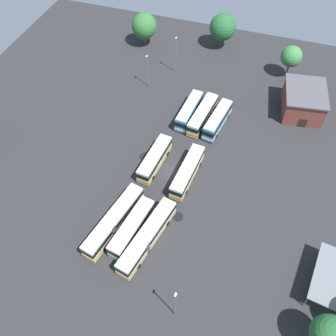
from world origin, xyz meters
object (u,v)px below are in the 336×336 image
at_px(lamp_post_far_corner, 176,54).
at_px(tree_northeast, 330,335).
at_px(bus_row2_slot1, 203,115).
at_px(maintenance_shelter, 331,276).
at_px(depot_building, 303,101).
at_px(bus_row0_slot0, 147,237).
at_px(tree_east_edge, 291,56).
at_px(bus_row1_slot2, 155,159).
at_px(tree_south_edge, 144,26).
at_px(tree_west_edge, 223,27).
at_px(lamp_post_mid_lot, 175,304).
at_px(bus_row0_slot2, 114,221).
at_px(bus_row1_slot0, 187,172).
at_px(bus_row0_slot1, 132,228).
at_px(bus_row2_slot0, 218,120).
at_px(lamp_post_near_entrance, 147,70).
at_px(bus_row2_slot2, 189,111).

distance_m(lamp_post_far_corner, tree_northeast, 66.92).
xyz_separation_m(bus_row2_slot1, maintenance_shelter, (-29.90, -28.18, 1.39)).
xyz_separation_m(depot_building, lamp_post_far_corner, (4.81, 31.28, 2.34)).
bearing_deg(bus_row0_slot0, tree_east_edge, -17.23).
xyz_separation_m(bus_row1_slot2, tree_south_edge, (39.21, 16.79, 3.63)).
distance_m(bus_row2_slot1, tree_west_edge, 29.71).
bearing_deg(tree_west_edge, lamp_post_mid_lot, -172.21).
height_order(bus_row0_slot2, bus_row2_slot1, same).
distance_m(bus_row1_slot0, lamp_post_mid_lot, 26.21).
height_order(bus_row0_slot1, depot_building, depot_building).
height_order(bus_row2_slot0, maintenance_shelter, bus_row2_slot0).
relative_size(bus_row0_slot2, bus_row1_slot2, 1.36).
distance_m(bus_row2_slot0, tree_south_edge, 35.87).
xyz_separation_m(bus_row0_slot0, bus_row0_slot1, (0.82, 3.07, -0.00)).
height_order(maintenance_shelter, tree_northeast, tree_northeast).
height_order(bus_row1_slot2, bus_row2_slot0, same).
bearing_deg(tree_south_edge, lamp_post_mid_lot, -155.89).
height_order(depot_building, tree_east_edge, tree_east_edge).
xyz_separation_m(tree_northeast, tree_east_edge, (61.65, 12.08, 0.02)).
bearing_deg(bus_row2_slot0, tree_west_edge, 11.82).
height_order(bus_row0_slot0, lamp_post_near_entrance, lamp_post_near_entrance).
bearing_deg(tree_south_edge, tree_east_edge, -92.82).
height_order(bus_row0_slot1, bus_row2_slot2, same).
height_order(depot_building, maintenance_shelter, depot_building).
relative_size(tree_northeast, tree_south_edge, 0.95).
bearing_deg(tree_northeast, lamp_post_far_corner, 35.29).
height_order(lamp_post_near_entrance, tree_east_edge, lamp_post_near_entrance).
bearing_deg(tree_east_edge, bus_row0_slot2, 156.24).
xyz_separation_m(bus_row0_slot2, maintenance_shelter, (0.84, -35.84, 1.39)).
relative_size(bus_row0_slot0, depot_building, 1.24).
relative_size(bus_row1_slot2, lamp_post_far_corner, 1.16).
relative_size(bus_row1_slot0, lamp_post_mid_lot, 1.49).
height_order(lamp_post_near_entrance, tree_northeast, lamp_post_near_entrance).
relative_size(bus_row2_slot2, lamp_post_mid_lot, 1.37).
height_order(bus_row2_slot1, tree_south_edge, tree_south_edge).
height_order(bus_row2_slot0, bus_row2_slot1, same).
xyz_separation_m(bus_row2_slot2, lamp_post_far_corner, (14.79, 7.88, 3.33)).
bearing_deg(bus_row1_slot2, bus_row2_slot2, -9.39).
height_order(bus_row1_slot0, bus_row1_slot2, same).
distance_m(bus_row0_slot0, lamp_post_far_corner, 48.02).
height_order(lamp_post_near_entrance, tree_south_edge, tree_south_edge).
height_order(maintenance_shelter, lamp_post_mid_lot, lamp_post_mid_lot).
height_order(bus_row0_slot0, tree_northeast, tree_northeast).
relative_size(bus_row0_slot2, bus_row2_slot0, 1.36).
relative_size(bus_row2_slot2, tree_west_edge, 1.22).
bearing_deg(bus_row0_slot1, lamp_post_far_corner, 8.39).
bearing_deg(depot_building, maintenance_shelter, -168.89).
relative_size(lamp_post_near_entrance, lamp_post_mid_lot, 1.03).
bearing_deg(maintenance_shelter, tree_west_edge, 27.60).
height_order(tree_south_edge, tree_west_edge, tree_west_edge).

